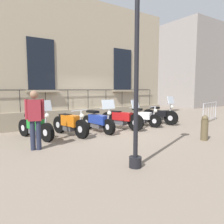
# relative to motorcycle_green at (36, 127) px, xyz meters

# --- Properties ---
(ground_plane) EXTENTS (60.00, 60.00, 0.00)m
(ground_plane) POSITION_rel_motorcycle_green_xyz_m (-0.05, 3.01, -0.43)
(ground_plane) COLOR gray
(building_facade) EXTENTS (0.82, 10.04, 6.13)m
(building_facade) POSITION_rel_motorcycle_green_xyz_m (-2.23, 3.01, 2.52)
(building_facade) COLOR tan
(building_facade) RESTS_ON ground_plane
(motorcycle_green) EXTENTS (1.95, 0.84, 1.38)m
(motorcycle_green) POSITION_rel_motorcycle_green_xyz_m (0.00, 0.00, 0.00)
(motorcycle_green) COLOR black
(motorcycle_green) RESTS_ON ground_plane
(motorcycle_orange) EXTENTS (2.04, 0.80, 1.01)m
(motorcycle_orange) POSITION_rel_motorcycle_green_xyz_m (0.17, 1.21, 0.01)
(motorcycle_orange) COLOR black
(motorcycle_orange) RESTS_ON ground_plane
(motorcycle_blue) EXTENTS (2.11, 0.71, 1.35)m
(motorcycle_blue) POSITION_rel_motorcycle_green_xyz_m (0.15, 2.44, 0.00)
(motorcycle_blue) COLOR black
(motorcycle_blue) RESTS_ON ground_plane
(motorcycle_red) EXTENTS (2.08, 0.94, 1.32)m
(motorcycle_red) POSITION_rel_motorcycle_green_xyz_m (0.24, 3.57, 0.03)
(motorcycle_red) COLOR black
(motorcycle_red) RESTS_ON ground_plane
(motorcycle_white) EXTENTS (1.84, 0.85, 0.97)m
(motorcycle_white) POSITION_rel_motorcycle_green_xyz_m (0.16, 4.86, -0.03)
(motorcycle_white) COLOR black
(motorcycle_white) RESTS_ON ground_plane
(motorcycle_black) EXTENTS (1.96, 0.76, 1.40)m
(motorcycle_black) POSITION_rel_motorcycle_green_xyz_m (0.14, 6.04, 0.01)
(motorcycle_black) COLOR black
(motorcycle_black) RESTS_ON ground_plane
(lamppost) EXTENTS (0.33, 0.33, 4.93)m
(lamppost) POSITION_rel_motorcycle_green_xyz_m (4.01, 1.17, 2.37)
(lamppost) COLOR black
(lamppost) RESTS_ON ground_plane
(crowd_barrier) EXTENTS (0.61, 2.13, 1.05)m
(crowd_barrier) POSITION_rel_motorcycle_green_xyz_m (1.17, 8.76, 0.13)
(crowd_barrier) COLOR #B7B7BF
(crowd_barrier) RESTS_ON ground_plane
(bollard) EXTENTS (0.24, 0.24, 0.86)m
(bollard) POSITION_rel_motorcycle_green_xyz_m (3.40, 4.76, 0.00)
(bollard) COLOR brown
(bollard) RESTS_ON ground_plane
(pedestrian_standing) EXTENTS (0.33, 0.50, 1.71)m
(pedestrian_standing) POSITION_rel_motorcycle_green_xyz_m (1.37, -0.33, 0.54)
(pedestrian_standing) COLOR #23283D
(pedestrian_standing) RESTS_ON ground_plane
(distant_building) EXTENTS (5.63, 5.93, 8.24)m
(distant_building) POSITION_rel_motorcycle_green_xyz_m (-6.71, 17.64, 3.69)
(distant_building) COLOR gray
(distant_building) RESTS_ON ground_plane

